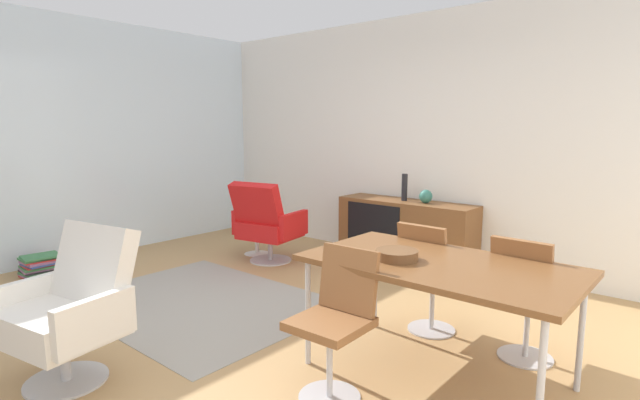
# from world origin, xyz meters

# --- Properties ---
(ground_plane) EXTENTS (8.32, 8.32, 0.00)m
(ground_plane) POSITION_xyz_m (0.00, 0.00, 0.00)
(ground_plane) COLOR tan
(wall_back) EXTENTS (6.80, 0.12, 2.80)m
(wall_back) POSITION_xyz_m (0.00, 2.60, 1.40)
(wall_back) COLOR white
(wall_back) RESTS_ON ground_plane
(wall_window_left) EXTENTS (0.12, 5.60, 2.80)m
(wall_window_left) POSITION_xyz_m (-3.20, 0.00, 1.40)
(wall_window_left) COLOR silver
(wall_window_left) RESTS_ON ground_plane
(sideboard) EXTENTS (1.60, 0.45, 0.72)m
(sideboard) POSITION_xyz_m (-0.09, 2.30, 0.44)
(sideboard) COLOR brown
(sideboard) RESTS_ON ground_plane
(vase_cobalt) EXTENTS (0.07, 0.07, 0.31)m
(vase_cobalt) POSITION_xyz_m (-0.12, 2.30, 0.87)
(vase_cobalt) COLOR black
(vase_cobalt) RESTS_ON sideboard
(vase_sculptural_dark) EXTENTS (0.14, 0.14, 0.15)m
(vase_sculptural_dark) POSITION_xyz_m (0.15, 2.30, 0.79)
(vase_sculptural_dark) COLOR #337266
(vase_sculptural_dark) RESTS_ON sideboard
(dining_table) EXTENTS (1.60, 0.90, 0.74)m
(dining_table) POSITION_xyz_m (1.37, 0.18, 0.70)
(dining_table) COLOR brown
(dining_table) RESTS_ON ground_plane
(wooden_bowl_on_table) EXTENTS (0.26, 0.26, 0.06)m
(wooden_bowl_on_table) POSITION_xyz_m (1.15, 0.06, 0.77)
(wooden_bowl_on_table) COLOR brown
(wooden_bowl_on_table) RESTS_ON dining_table
(dining_chair_back_right) EXTENTS (0.41, 0.44, 0.86)m
(dining_chair_back_right) POSITION_xyz_m (1.72, 0.74, 0.47)
(dining_chair_back_right) COLOR brown
(dining_chair_back_right) RESTS_ON ground_plane
(dining_chair_front_left) EXTENTS (0.41, 0.44, 0.86)m
(dining_chair_front_left) POSITION_xyz_m (1.02, -0.38, 0.47)
(dining_chair_front_left) COLOR brown
(dining_chair_front_left) RESTS_ON ground_plane
(dining_chair_back_left) EXTENTS (0.41, 0.43, 0.86)m
(dining_chair_back_left) POSITION_xyz_m (1.02, 0.74, 0.47)
(dining_chair_back_left) COLOR brown
(dining_chair_back_left) RESTS_ON ground_plane
(lounge_chair_red) EXTENTS (0.80, 0.75, 0.95)m
(lounge_chair_red) POSITION_xyz_m (-1.31, 1.28, 0.47)
(lounge_chair_red) COLOR red
(lounge_chair_red) RESTS_ON ground_plane
(armchair_black_shell) EXTENTS (0.80, 0.75, 0.95)m
(armchair_black_shell) POSITION_xyz_m (-0.33, -1.28, 0.47)
(armchair_black_shell) COLOR silver
(armchair_black_shell) RESTS_ON ground_plane
(side_table_round) EXTENTS (0.44, 0.44, 0.52)m
(side_table_round) POSITION_xyz_m (-1.69, 1.47, 0.32)
(side_table_round) COLOR white
(side_table_round) RESTS_ON ground_plane
(fruit_bowl) EXTENTS (0.20, 0.20, 0.11)m
(fruit_bowl) POSITION_xyz_m (-1.69, 1.47, 0.56)
(fruit_bowl) COLOR #262628
(fruit_bowl) RESTS_ON side_table_round
(magazine_stack) EXTENTS (0.35, 0.40, 0.22)m
(magazine_stack) POSITION_xyz_m (-2.74, -0.60, 0.11)
(magazine_stack) COLOR red
(magazine_stack) RESTS_ON ground_plane
(area_rug) EXTENTS (2.20, 1.70, 0.01)m
(area_rug) POSITION_xyz_m (-0.82, 0.00, 0.00)
(area_rug) COLOR gray
(area_rug) RESTS_ON ground_plane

